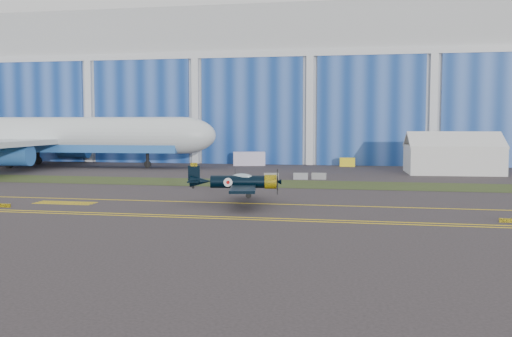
% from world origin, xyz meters
% --- Properties ---
extents(ground, '(260.00, 260.00, 0.00)m').
position_xyz_m(ground, '(0.00, 0.00, 0.00)').
color(ground, '#393335').
rests_on(ground, ground).
extents(grass_median, '(260.00, 10.00, 0.02)m').
position_xyz_m(grass_median, '(0.00, 14.00, 0.02)').
color(grass_median, '#475128').
rests_on(grass_median, ground).
extents(hangar, '(220.00, 45.70, 30.00)m').
position_xyz_m(hangar, '(0.00, 71.79, 14.96)').
color(hangar, silver).
rests_on(hangar, ground).
extents(taxiway_centreline, '(200.00, 0.20, 0.02)m').
position_xyz_m(taxiway_centreline, '(0.00, -5.00, 0.01)').
color(taxiway_centreline, yellow).
rests_on(taxiway_centreline, ground).
extents(edge_line_near, '(80.00, 0.20, 0.02)m').
position_xyz_m(edge_line_near, '(0.00, -14.50, 0.01)').
color(edge_line_near, yellow).
rests_on(edge_line_near, ground).
extents(edge_line_far, '(80.00, 0.20, 0.02)m').
position_xyz_m(edge_line_far, '(0.00, -13.50, 0.01)').
color(edge_line_far, yellow).
rests_on(edge_line_far, ground).
extents(hold_short_ladder, '(6.00, 2.40, 0.02)m').
position_xyz_m(hold_short_ladder, '(-18.00, -8.10, 0.01)').
color(hold_short_ladder, yellow).
rests_on(hold_short_ladder, ground).
extents(guard_board_left, '(1.20, 0.15, 0.35)m').
position_xyz_m(guard_board_left, '(-22.00, -12.00, 0.17)').
color(guard_board_left, yellow).
rests_on(guard_board_left, ground).
extents(guard_board_right, '(1.20, 0.15, 0.35)m').
position_xyz_m(guard_board_right, '(22.00, -12.00, 0.17)').
color(guard_board_right, yellow).
rests_on(guard_board_right, ground).
extents(warbird, '(12.10, 13.77, 3.61)m').
position_xyz_m(warbird, '(-1.21, -5.46, 2.15)').
color(warbird, black).
rests_on(warbird, ground).
extents(jetliner, '(74.41, 64.06, 24.98)m').
position_xyz_m(jetliner, '(-46.77, 35.86, 12.49)').
color(jetliner, silver).
rests_on(jetliner, ground).
extents(tent, '(14.63, 11.12, 6.51)m').
position_xyz_m(tent, '(23.65, 34.67, 3.26)').
color(tent, silver).
rests_on(tent, ground).
extents(shipping_container, '(6.16, 3.66, 2.50)m').
position_xyz_m(shipping_container, '(-10.67, 45.24, 1.25)').
color(shipping_container, silver).
rests_on(shipping_container, ground).
extents(tug, '(2.80, 1.88, 1.57)m').
position_xyz_m(tug, '(7.07, 46.22, 0.78)').
color(tug, yellow).
rests_on(tug, ground).
extents(barrier_a, '(2.07, 0.91, 0.90)m').
position_xyz_m(barrier_a, '(-2.19, 19.51, 0.45)').
color(barrier_a, gray).
rests_on(barrier_a, ground).
extents(barrier_b, '(2.06, 0.85, 0.90)m').
position_xyz_m(barrier_b, '(1.78, 20.41, 0.45)').
color(barrier_b, gray).
rests_on(barrier_b, ground).
extents(barrier_c, '(2.01, 0.62, 0.90)m').
position_xyz_m(barrier_c, '(4.26, 20.97, 0.45)').
color(barrier_c, gray).
rests_on(barrier_c, ground).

